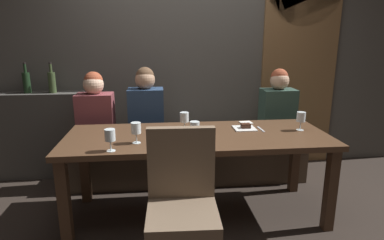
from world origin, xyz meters
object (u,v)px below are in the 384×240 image
at_px(banquette_bench, 190,161).
at_px(diner_bearded, 146,108).
at_px(diner_far_end, 278,106).
at_px(chair_near_side, 182,196).
at_px(espresso_cup, 167,143).
at_px(fork_on_table, 261,129).
at_px(wine_glass_far_left, 110,136).
at_px(wine_glass_end_right, 184,118).
at_px(wine_glass_near_left, 195,127).
at_px(dining_table, 198,144).
at_px(wine_glass_end_left, 301,117).
at_px(diner_redhead, 95,111).
at_px(wine_bottle_dark_red, 27,82).
at_px(dessert_plate, 245,127).
at_px(wine_bottle_pale_label, 52,82).
at_px(wine_glass_near_right, 136,129).

distance_m(banquette_bench, diner_bearded, 0.75).
bearing_deg(diner_far_end, chair_near_side, -128.49).
xyz_separation_m(espresso_cup, fork_on_table, (0.84, 0.37, -0.02)).
bearing_deg(wine_glass_far_left, wine_glass_end_right, 39.59).
bearing_deg(wine_glass_near_left, dining_table, 76.00).
bearing_deg(espresso_cup, chair_near_side, -80.06).
bearing_deg(dining_table, banquette_bench, 90.00).
height_order(wine_glass_near_left, espresso_cup, wine_glass_near_left).
xyz_separation_m(wine_glass_end_left, wine_glass_end_right, (-1.01, 0.10, -0.00)).
xyz_separation_m(diner_redhead, espresso_cup, (0.69, -0.96, -0.04)).
bearing_deg(wine_bottle_dark_red, wine_glass_end_left, -20.55).
relative_size(wine_glass_far_left, espresso_cup, 1.37).
distance_m(diner_bearded, dessert_plate, 1.07).
height_order(chair_near_side, wine_bottle_dark_red, wine_bottle_dark_red).
xyz_separation_m(banquette_bench, espresso_cup, (-0.27, -0.98, 0.54)).
bearing_deg(diner_bearded, wine_bottle_pale_label, 163.38).
height_order(diner_redhead, wine_glass_near_left, diner_redhead).
bearing_deg(diner_far_end, wine_glass_end_right, -150.87).
distance_m(wine_glass_near_right, espresso_cup, 0.27).
relative_size(diner_redhead, wine_glass_near_left, 4.61).
bearing_deg(wine_bottle_pale_label, banquette_bench, -12.15).
bearing_deg(chair_near_side, wine_glass_near_right, 119.57).
relative_size(dining_table, diner_far_end, 2.89).
height_order(banquette_bench, espresso_cup, espresso_cup).
relative_size(chair_near_side, wine_glass_near_left, 5.98).
relative_size(diner_bearded, wine_bottle_dark_red, 2.43).
relative_size(banquette_bench, diner_far_end, 3.28).
height_order(diner_redhead, diner_far_end, diner_far_end).
height_order(wine_glass_end_left, dessert_plate, wine_glass_end_left).
relative_size(wine_glass_near_right, espresso_cup, 1.37).
bearing_deg(wine_glass_end_right, banquette_bench, 79.96).
relative_size(diner_far_end, wine_glass_end_left, 4.65).
bearing_deg(wine_glass_end_right, wine_glass_far_left, -140.41).
relative_size(espresso_cup, fork_on_table, 0.71).
xyz_separation_m(diner_bearded, wine_glass_far_left, (-0.22, -1.05, 0.03)).
distance_m(chair_near_side, wine_glass_near_right, 0.69).
relative_size(wine_glass_near_left, espresso_cup, 1.37).
xyz_separation_m(wine_bottle_pale_label, wine_glass_near_right, (0.95, -1.19, -0.22)).
xyz_separation_m(wine_glass_far_left, fork_on_table, (1.25, 0.43, -0.11)).
height_order(dining_table, fork_on_table, fork_on_table).
relative_size(banquette_bench, wine_glass_far_left, 15.24).
bearing_deg(dessert_plate, wine_bottle_dark_red, 157.44).
height_order(espresso_cup, fork_on_table, espresso_cup).
distance_m(diner_redhead, wine_glass_end_left, 1.98).
bearing_deg(banquette_bench, wine_glass_end_left, -36.06).
height_order(diner_bearded, wine_bottle_pale_label, wine_bottle_pale_label).
xyz_separation_m(chair_near_side, wine_glass_near_left, (0.14, 0.53, 0.30)).
distance_m(wine_glass_end_left, wine_glass_far_left, 1.63).
height_order(chair_near_side, wine_glass_near_right, chair_near_side).
xyz_separation_m(banquette_bench, chair_near_side, (-0.19, -1.42, 0.33)).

